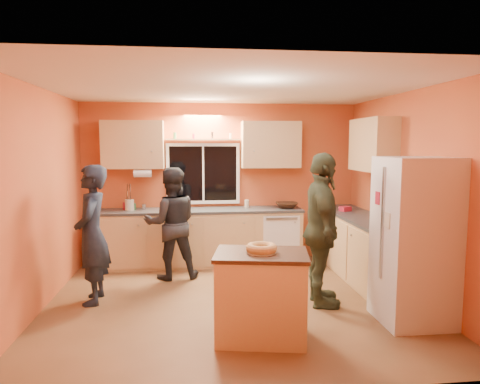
{
  "coord_description": "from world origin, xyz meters",
  "views": [
    {
      "loc": [
        -0.49,
        -5.07,
        1.94
      ],
      "look_at": [
        0.13,
        0.4,
        1.32
      ],
      "focal_mm": 32.0,
      "sensor_mm": 36.0,
      "label": 1
    }
  ],
  "objects": [
    {
      "name": "ground",
      "position": [
        0.0,
        0.0,
        0.0
      ],
      "size": [
        4.5,
        4.5,
        0.0
      ],
      "primitive_type": "plane",
      "color": "brown",
      "rests_on": "ground"
    },
    {
      "name": "room_shell",
      "position": [
        0.12,
        0.41,
        1.62
      ],
      "size": [
        4.54,
        4.04,
        2.61
      ],
      "color": "#BE6030",
      "rests_on": "ground"
    },
    {
      "name": "back_counter",
      "position": [
        0.01,
        1.7,
        0.45
      ],
      "size": [
        4.23,
        0.62,
        0.9
      ],
      "color": "tan",
      "rests_on": "ground"
    },
    {
      "name": "right_counter",
      "position": [
        1.95,
        0.5,
        0.45
      ],
      "size": [
        0.62,
        1.84,
        0.9
      ],
      "color": "tan",
      "rests_on": "ground"
    },
    {
      "name": "refrigerator",
      "position": [
        1.89,
        -0.8,
        0.9
      ],
      "size": [
        0.72,
        0.7,
        1.8
      ],
      "primitive_type": "cube",
      "color": "silver",
      "rests_on": "ground"
    },
    {
      "name": "island",
      "position": [
        0.18,
        -1.03,
        0.45
      ],
      "size": [
        1.0,
        0.77,
        0.88
      ],
      "rotation": [
        0.0,
        0.0,
        -0.18
      ],
      "color": "tan",
      "rests_on": "ground"
    },
    {
      "name": "bundt_pastry",
      "position": [
        0.18,
        -1.03,
        0.92
      ],
      "size": [
        0.31,
        0.31,
        0.09
      ],
      "primitive_type": "torus",
      "color": "#AF8447",
      "rests_on": "island"
    },
    {
      "name": "person_left",
      "position": [
        -1.7,
        0.19,
        0.85
      ],
      "size": [
        0.44,
        0.64,
        1.69
      ],
      "primitive_type": "imported",
      "rotation": [
        0.0,
        0.0,
        -1.51
      ],
      "color": "black",
      "rests_on": "ground"
    },
    {
      "name": "person_center",
      "position": [
        -0.79,
        1.05,
        0.8
      ],
      "size": [
        0.85,
        0.71,
        1.61
      ],
      "primitive_type": "imported",
      "rotation": [
        0.0,
        0.0,
        3.27
      ],
      "color": "black",
      "rests_on": "ground"
    },
    {
      "name": "person_right",
      "position": [
        1.04,
        -0.22,
        0.92
      ],
      "size": [
        0.6,
        1.13,
        1.84
      ],
      "primitive_type": "imported",
      "rotation": [
        0.0,
        0.0,
        1.43
      ],
      "color": "#2E3421",
      "rests_on": "ground"
    },
    {
      "name": "mixing_bowl",
      "position": [
        1.05,
        1.69,
        0.94
      ],
      "size": [
        0.39,
        0.39,
        0.09
      ],
      "primitive_type": "imported",
      "rotation": [
        0.0,
        0.0,
        -0.08
      ],
      "color": "#301E10",
      "rests_on": "back_counter"
    },
    {
      "name": "utensil_crock",
      "position": [
        -1.47,
        1.72,
        0.99
      ],
      "size": [
        0.14,
        0.14,
        0.17
      ],
      "primitive_type": "cylinder",
      "color": "beige",
      "rests_on": "back_counter"
    },
    {
      "name": "potted_plant",
      "position": [
        2.0,
        -0.3,
        1.05
      ],
      "size": [
        0.28,
        0.25,
        0.3
      ],
      "primitive_type": "imported",
      "rotation": [
        0.0,
        0.0,
        -0.05
      ],
      "color": "gray",
      "rests_on": "right_counter"
    },
    {
      "name": "red_box",
      "position": [
        1.88,
        1.26,
        0.94
      ],
      "size": [
        0.19,
        0.17,
        0.07
      ],
      "primitive_type": "cube",
      "rotation": [
        0.0,
        0.0,
        0.4
      ],
      "color": "#A7192F",
      "rests_on": "right_counter"
    }
  ]
}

